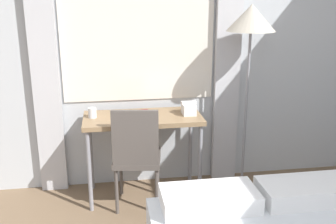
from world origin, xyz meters
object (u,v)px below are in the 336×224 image
Objects in this scene: book at (134,114)px; standing_lamp at (251,27)px; desk at (143,125)px; desk_chair at (137,153)px; telephone at (189,108)px; mug at (92,113)px.

standing_lamp is at bearing -3.39° from book.
standing_lamp is (0.95, -0.02, 0.84)m from desk.
desk is at bearing 79.34° from desk_chair.
desk is 0.60× the size of standing_lamp.
telephone reaches higher than desk.
mug is at bearing 178.35° from standing_lamp.
mug is (-0.36, 0.24, 0.30)m from desk_chair.
desk is at bearing -28.92° from book.
standing_lamp is at bearing -1.65° from mug.
desk_chair reaches higher than desk.
desk_chair reaches higher than book.
standing_lamp is at bearing -1.40° from telephone.
standing_lamp is 11.09× the size of telephone.
desk is 3.47× the size of book.
book reaches higher than desk.
book is 0.36m from mug.
book is at bearing 174.47° from telephone.
standing_lamp is 1.27m from book.
standing_lamp is 0.89m from telephone.
telephone is 1.76× the size of mug.
standing_lamp is at bearing -1.09° from desk.
standing_lamp is 5.78× the size of book.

